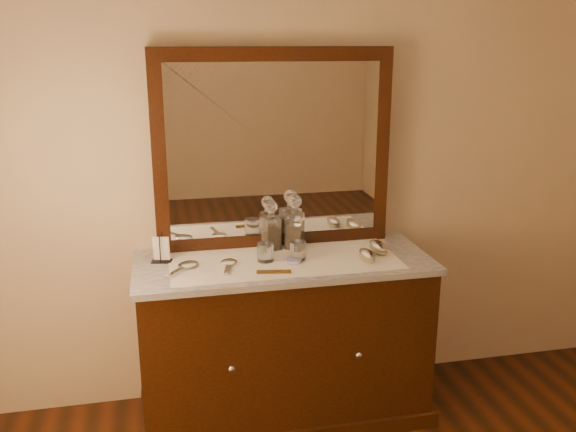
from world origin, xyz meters
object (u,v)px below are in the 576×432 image
at_px(comb, 274,272).
at_px(hand_mirror_outer, 186,266).
at_px(napkin_rack, 161,250).
at_px(brush_far, 379,247).
at_px(dresser_cabinet, 284,341).
at_px(pin_dish, 293,260).
at_px(decanter_right, 295,227).
at_px(brush_near, 367,255).
at_px(decanter_left, 271,231).
at_px(hand_mirror_inner, 228,263).
at_px(mirror_frame, 274,150).

xyz_separation_m(comb, hand_mirror_outer, (-0.39, 0.15, 0.01)).
distance_m(napkin_rack, brush_far, 1.07).
xyz_separation_m(dresser_cabinet, napkin_rack, (-0.58, 0.10, 0.50)).
bearing_deg(pin_dish, decanter_right, 74.86).
distance_m(brush_near, brush_far, 0.13).
bearing_deg(pin_dish, napkin_rack, 166.69).
relative_size(decanter_left, hand_mirror_inner, 1.24).
height_order(mirror_frame, comb, mirror_frame).
relative_size(comb, napkin_rack, 1.10).
distance_m(comb, decanter_left, 0.34).
bearing_deg(brush_far, decanter_right, 159.54).
bearing_deg(napkin_rack, decanter_left, 6.01).
distance_m(brush_far, hand_mirror_inner, 0.76).
xyz_separation_m(comb, decanter_right, (0.17, 0.32, 0.10)).
height_order(decanter_right, hand_mirror_inner, decanter_right).
distance_m(napkin_rack, decanter_left, 0.55).
distance_m(decanter_left, hand_mirror_inner, 0.31).
xyz_separation_m(napkin_rack, decanter_left, (0.55, 0.06, 0.04)).
xyz_separation_m(brush_near, hand_mirror_outer, (-0.87, 0.07, -0.01)).
bearing_deg(mirror_frame, comb, -101.08).
height_order(dresser_cabinet, brush_near, brush_near).
relative_size(napkin_rack, brush_far, 0.84).
distance_m(pin_dish, hand_mirror_inner, 0.31).
bearing_deg(dresser_cabinet, napkin_rack, 170.45).
xyz_separation_m(decanter_left, brush_near, (0.43, -0.24, -0.08)).
bearing_deg(pin_dish, mirror_frame, 96.75).
bearing_deg(decanter_right, decanter_left, 179.30).
bearing_deg(napkin_rack, hand_mirror_outer, -48.40).
distance_m(mirror_frame, comb, 0.65).
bearing_deg(decanter_left, comb, -98.51).
distance_m(pin_dish, hand_mirror_outer, 0.51).
height_order(decanter_left, brush_near, decanter_left).
height_order(mirror_frame, napkin_rack, mirror_frame).
distance_m(mirror_frame, brush_far, 0.72).
xyz_separation_m(napkin_rack, hand_mirror_inner, (0.31, -0.12, -0.05)).
bearing_deg(brush_near, napkin_rack, 169.16).
height_order(decanter_left, brush_far, decanter_left).
xyz_separation_m(decanter_left, brush_far, (0.52, -0.15, -0.07)).
xyz_separation_m(dresser_cabinet, comb, (-0.08, -0.17, 0.45)).
height_order(decanter_right, brush_far, decanter_right).
relative_size(decanter_left, brush_far, 1.48).
bearing_deg(brush_far, hand_mirror_inner, -177.64).
xyz_separation_m(mirror_frame, comb, (-0.08, -0.41, -0.49)).
bearing_deg(mirror_frame, pin_dish, -83.25).
distance_m(dresser_cabinet, brush_near, 0.62).
bearing_deg(napkin_rack, hand_mirror_inner, -22.02).
relative_size(mirror_frame, hand_mirror_outer, 5.49).
distance_m(dresser_cabinet, hand_mirror_inner, 0.53).
height_order(decanter_right, hand_mirror_outer, decanter_right).
xyz_separation_m(mirror_frame, hand_mirror_outer, (-0.47, -0.27, -0.49)).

